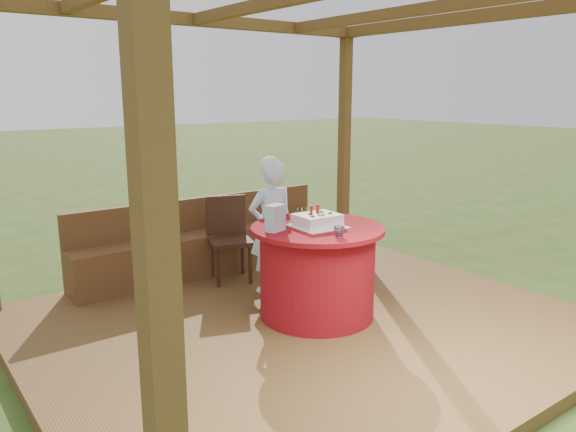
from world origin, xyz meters
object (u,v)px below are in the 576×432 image
(table, at_px, (317,271))
(gift_bag, at_px, (275,218))
(drinking_glass, at_px, (339,232))
(elderly_woman, at_px, (271,225))
(birthday_cake, at_px, (317,220))
(bench, at_px, (208,247))
(chair, at_px, (229,234))

(table, relative_size, gift_bag, 5.19)
(table, xyz_separation_m, drinking_glass, (-0.09, -0.37, 0.44))
(elderly_woman, bearing_deg, drinking_glass, -96.25)
(table, distance_m, birthday_cake, 0.45)
(bench, bearing_deg, drinking_glass, -88.24)
(birthday_cake, distance_m, gift_bag, 0.40)
(elderly_woman, relative_size, drinking_glass, 14.84)
(elderly_woman, xyz_separation_m, gift_bag, (-0.42, -0.66, 0.24))
(birthday_cake, distance_m, drinking_glass, 0.38)
(table, distance_m, gift_bag, 0.64)
(chair, xyz_separation_m, gift_bag, (-0.29, -1.25, 0.44))
(bench, xyz_separation_m, elderly_woman, (0.19, -0.94, 0.41))
(table, xyz_separation_m, birthday_cake, (-0.00, 0.00, 0.45))
(elderly_woman, xyz_separation_m, drinking_glass, (-0.12, -1.12, 0.18))
(elderly_woman, relative_size, birthday_cake, 3.13)
(table, distance_m, drinking_glass, 0.58)
(bench, bearing_deg, table, -84.94)
(chair, height_order, birthday_cake, birthday_cake)
(table, distance_m, elderly_woman, 0.80)
(table, bearing_deg, chair, 94.15)
(drinking_glass, bearing_deg, chair, 90.36)
(table, bearing_deg, elderly_woman, 87.21)
(table, xyz_separation_m, gift_bag, (-0.38, 0.09, 0.51))
(gift_bag, bearing_deg, bench, 65.86)
(bench, relative_size, table, 2.61)
(birthday_cake, xyz_separation_m, drinking_glass, (-0.08, -0.37, -0.01))
(bench, xyz_separation_m, gift_bag, (-0.23, -1.61, 0.65))
(bench, distance_m, gift_bag, 1.75)
(birthday_cake, bearing_deg, bench, 95.01)
(chair, xyz_separation_m, elderly_woman, (0.13, -0.59, 0.19))
(table, height_order, elderly_woman, elderly_woman)
(chair, relative_size, gift_bag, 3.93)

